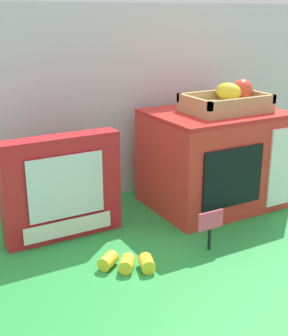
{
  "coord_description": "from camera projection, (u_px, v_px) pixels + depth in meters",
  "views": [
    {
      "loc": [
        -0.63,
        -1.04,
        0.55
      ],
      "look_at": [
        -0.06,
        -0.01,
        0.15
      ],
      "focal_mm": 49.56,
      "sensor_mm": 36.0,
      "label": 1
    }
  ],
  "objects": [
    {
      "name": "ground_plane",
      "position": [
        160.0,
        213.0,
        1.32
      ],
      "size": [
        1.7,
        1.7,
        0.0
      ],
      "primitive_type": "plane",
      "color": "green",
      "rests_on": "ground"
    },
    {
      "name": "loose_toy_apple",
      "position": [
        286.0,
        176.0,
        1.51
      ],
      "size": [
        0.07,
        0.07,
        0.07
      ],
      "primitive_type": "sphere",
      "color": "red",
      "rests_on": "ground"
    },
    {
      "name": "loose_toy_banana",
      "position": [
        127.0,
        263.0,
        1.03
      ],
      "size": [
        0.12,
        0.1,
        0.03
      ],
      "color": "yellow",
      "rests_on": "ground"
    },
    {
      "name": "toy_microwave",
      "position": [
        214.0,
        158.0,
        1.35
      ],
      "size": [
        0.37,
        0.29,
        0.28
      ],
      "color": "red",
      "rests_on": "ground"
    },
    {
      "name": "display_back_panel",
      "position": [
        127.0,
        102.0,
        1.4
      ],
      "size": [
        1.61,
        0.03,
        0.57
      ],
      "primitive_type": "cube",
      "color": "silver",
      "rests_on": "ground"
    },
    {
      "name": "price_sign",
      "position": [
        210.0,
        224.0,
        1.1
      ],
      "size": [
        0.07,
        0.01,
        0.1
      ],
      "color": "black",
      "rests_on": "ground"
    },
    {
      "name": "food_groups_crate",
      "position": [
        228.0,
        101.0,
        1.3
      ],
      "size": [
        0.23,
        0.15,
        0.08
      ],
      "color": "tan",
      "rests_on": "toy_microwave"
    },
    {
      "name": "cookie_set_box",
      "position": [
        63.0,
        188.0,
        1.15
      ],
      "size": [
        0.3,
        0.06,
        0.26
      ],
      "color": "red",
      "rests_on": "ground"
    }
  ]
}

